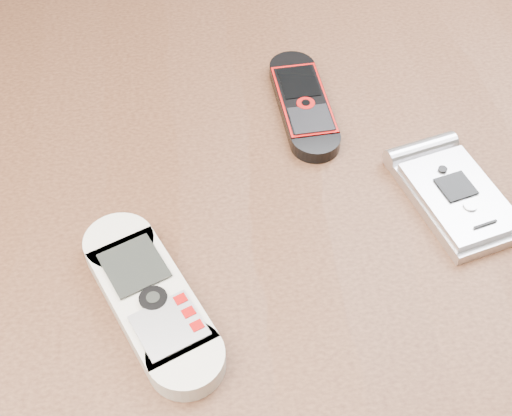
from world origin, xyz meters
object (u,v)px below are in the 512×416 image
object	(u,v)px
motorola_razr	(456,196)
table	(250,297)
nokia_white	(151,299)
nokia_black_red	(303,103)

from	to	relation	value
motorola_razr	table	bearing A→B (deg)	163.38
table	nokia_white	bearing A→B (deg)	-136.73
table	motorola_razr	xyz separation A→B (m)	(0.15, -0.00, 0.11)
table	motorola_razr	world-z (taller)	motorola_razr
nokia_white	motorola_razr	size ratio (longest dim) A/B	1.34
table	nokia_black_red	size ratio (longest dim) A/B	9.32
table	nokia_black_red	world-z (taller)	nokia_black_red
nokia_white	motorola_razr	xyz separation A→B (m)	(0.22, 0.06, 0.00)
nokia_black_red	motorola_razr	distance (m)	0.15
nokia_black_red	motorola_razr	xyz separation A→B (m)	(0.09, -0.12, 0.00)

